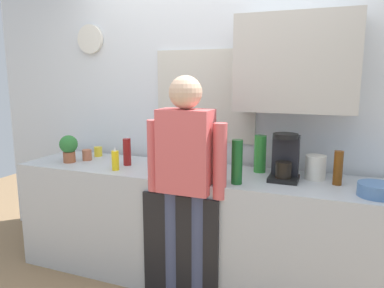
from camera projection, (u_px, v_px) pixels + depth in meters
kitchen_counter at (201, 227)px, 2.81m from camera, size 3.00×0.64×0.88m
dishwasher_panel at (180, 250)px, 2.53m from camera, size 0.56×0.02×0.79m
back_wall_assembly at (227, 106)px, 2.99m from camera, size 4.60×0.42×2.60m
coffee_maker at (285, 159)px, 2.51m from camera, size 0.20×0.20×0.33m
bottle_green_wine at (237, 162)px, 2.41m from camera, size 0.07×0.07×0.30m
bottle_olive_oil at (176, 152)px, 2.86m from camera, size 0.06×0.06×0.25m
bottle_red_vinegar at (127, 152)px, 2.94m from camera, size 0.06×0.06×0.22m
bottle_amber_beer at (338, 168)px, 2.39m from camera, size 0.06×0.06×0.23m
bottle_clear_soda at (260, 154)px, 2.72m from camera, size 0.09×0.09×0.28m
cup_yellow_cup at (98, 152)px, 3.28m from camera, size 0.07×0.07×0.08m
cup_white_mug at (209, 162)px, 2.86m from camera, size 0.08×0.08×0.09m
cup_terracotta_mug at (87, 155)px, 3.13m from camera, size 0.08×0.08×0.09m
mixing_bowl at (377, 190)px, 2.17m from camera, size 0.22×0.22×0.08m
potted_plant at (69, 147)px, 3.03m from camera, size 0.15×0.15×0.23m
dish_soap at (115, 160)px, 2.78m from camera, size 0.06×0.06×0.18m
storage_canister at (315, 167)px, 2.53m from camera, size 0.14×0.14×0.17m
person_at_sink at (186, 173)px, 2.45m from camera, size 0.57×0.22×1.60m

